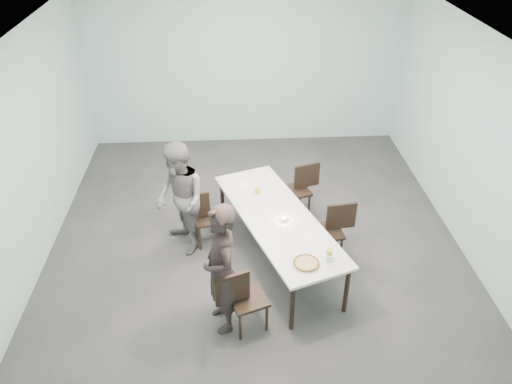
{
  "coord_description": "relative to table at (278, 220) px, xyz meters",
  "views": [
    {
      "loc": [
        -0.34,
        -5.69,
        4.69
      ],
      "look_at": [
        0.0,
        -0.03,
        1.0
      ],
      "focal_mm": 35.0,
      "sensor_mm": 36.0,
      "label": 1
    }
  ],
  "objects": [
    {
      "name": "ground",
      "position": [
        -0.28,
        0.28,
        -0.69
      ],
      "size": [
        7.0,
        7.0,
        0.0
      ],
      "primitive_type": "plane",
      "color": "#333335",
      "rests_on": "ground"
    },
    {
      "name": "room_shell",
      "position": [
        -0.28,
        0.28,
        1.33
      ],
      "size": [
        6.02,
        7.02,
        3.01
      ],
      "color": "#A4CACF",
      "rests_on": "ground"
    },
    {
      "name": "table",
      "position": [
        0.0,
        0.0,
        0.0
      ],
      "size": [
        1.71,
        2.75,
        0.75
      ],
      "rotation": [
        0.0,
        0.0,
        0.34
      ],
      "color": "white",
      "rests_on": "ground"
    },
    {
      "name": "chair_near_left",
      "position": [
        -0.54,
        -1.21,
        -0.19
      ],
      "size": [
        0.65,
        0.54,
        0.87
      ],
      "rotation": [
        0.0,
        0.0,
        0.35
      ],
      "color": "black",
      "rests_on": "ground"
    },
    {
      "name": "chair_far_left",
      "position": [
        -1.03,
        0.46,
        -0.19
      ],
      "size": [
        0.64,
        0.48,
        0.87
      ],
      "rotation": [
        0.0,
        0.0,
        0.16
      ],
      "color": "black",
      "rests_on": "ground"
    },
    {
      "name": "chair_near_right",
      "position": [
        0.78,
        0.06,
        -0.19
      ],
      "size": [
        0.63,
        0.47,
        0.87
      ],
      "rotation": [
        0.0,
        0.0,
        3.27
      ],
      "color": "black",
      "rests_on": "ground"
    },
    {
      "name": "chair_far_right",
      "position": [
        0.47,
        1.14,
        -0.19
      ],
      "size": [
        0.65,
        0.53,
        0.87
      ],
      "rotation": [
        0.0,
        0.0,
        3.45
      ],
      "color": "black",
      "rests_on": "ground"
    },
    {
      "name": "diner_near",
      "position": [
        -0.76,
        -1.12,
        0.16
      ],
      "size": [
        0.57,
        0.71,
        1.71
      ],
      "primitive_type": "imported",
      "rotation": [
        0.0,
        0.0,
        -1.29
      ],
      "color": "black",
      "rests_on": "ground"
    },
    {
      "name": "diner_far",
      "position": [
        -1.33,
        0.37,
        0.15
      ],
      "size": [
        0.93,
        1.01,
        1.68
      ],
      "primitive_type": "imported",
      "rotation": [
        0.0,
        0.0,
        -1.11
      ],
      "color": "slate",
      "rests_on": "ground"
    },
    {
      "name": "pizza",
      "position": [
        0.24,
        -0.98,
        0.08
      ],
      "size": [
        0.34,
        0.34,
        0.04
      ],
      "color": "white",
      "rests_on": "table"
    },
    {
      "name": "side_plate",
      "position": [
        0.33,
        -0.47,
        0.06
      ],
      "size": [
        0.18,
        0.18,
        0.01
      ],
      "primitive_type": "cylinder",
      "color": "white",
      "rests_on": "table"
    },
    {
      "name": "beer_glass",
      "position": [
        0.52,
        -0.91,
        0.13
      ],
      "size": [
        0.08,
        0.08,
        0.15
      ],
      "primitive_type": "cylinder",
      "color": "gold",
      "rests_on": "table"
    },
    {
      "name": "water_tumbler",
      "position": [
        0.52,
        -0.92,
        0.1
      ],
      "size": [
        0.08,
        0.08,
        0.09
      ],
      "primitive_type": "cylinder",
      "color": "silver",
      "rests_on": "table"
    },
    {
      "name": "tealight",
      "position": [
        0.08,
        -0.09,
        0.08
      ],
      "size": [
        0.06,
        0.06,
        0.05
      ],
      "color": "silver",
      "rests_on": "table"
    },
    {
      "name": "amber_tumbler",
      "position": [
        -0.24,
        0.6,
        0.1
      ],
      "size": [
        0.07,
        0.07,
        0.08
      ],
      "primitive_type": "cylinder",
      "color": "gold",
      "rests_on": "table"
    },
    {
      "name": "menu",
      "position": [
        -0.44,
        0.81,
        0.06
      ],
      "size": [
        0.36,
        0.31,
        0.01
      ],
      "primitive_type": "cube",
      "rotation": [
        0.0,
        0.0,
        0.34
      ],
      "color": "silver",
      "rests_on": "table"
    }
  ]
}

